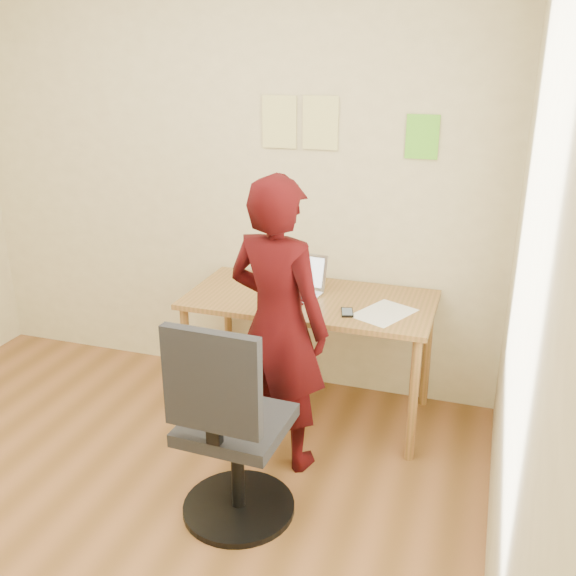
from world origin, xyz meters
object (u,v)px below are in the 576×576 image
(office_chair, at_px, (230,439))
(laptop, at_px, (297,285))
(phone, at_px, (347,312))
(person, at_px, (278,325))
(desk, at_px, (310,311))

(office_chair, bearing_deg, laptop, 93.91)
(laptop, xyz_separation_m, office_chair, (0.03, -1.07, -0.35))
(laptop, distance_m, phone, 0.41)
(laptop, bearing_deg, phone, -22.62)
(phone, bearing_deg, person, -146.15)
(desk, relative_size, laptop, 4.21)
(desk, xyz_separation_m, office_chair, (-0.07, -1.03, -0.22))
(laptop, bearing_deg, office_chair, -80.72)
(phone, distance_m, person, 0.43)
(office_chair, bearing_deg, person, 88.05)
(phone, bearing_deg, desk, 131.55)
(desk, xyz_separation_m, phone, (0.25, -0.16, 0.09))
(laptop, height_order, office_chair, office_chair)
(person, bearing_deg, office_chair, 100.52)
(desk, distance_m, person, 0.50)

